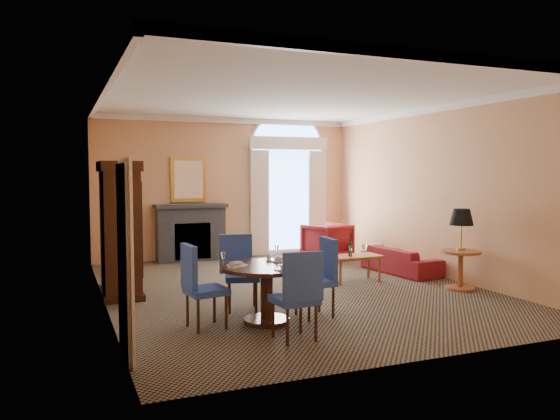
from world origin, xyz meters
name	(u,v)px	position (x,y,z in m)	size (l,w,h in m)	color
ground	(291,289)	(0.00, 0.00, 0.00)	(7.50, 7.50, 0.00)	#111538
room_envelope	(275,141)	(-0.03, 0.67, 2.51)	(6.04, 7.52, 3.45)	tan
armoire	(120,232)	(-2.72, 0.52, 1.03)	(0.61, 1.09, 2.13)	black
dining_table	(267,281)	(-1.12, -1.80, 0.56)	(1.21, 1.21, 0.96)	black
dining_chair_north	(239,267)	(-1.22, -0.94, 0.61)	(0.58, 0.58, 1.07)	#28489D
dining_chair_south	(299,290)	(-1.07, -2.69, 0.61)	(0.51, 0.52, 1.07)	#28489D
dining_chair_east	(321,272)	(-0.31, -1.75, 0.61)	(0.52, 0.51, 1.07)	#28489D
dining_chair_west	(198,281)	(-2.01, -1.72, 0.61)	(0.54, 0.53, 1.07)	#28489D
sofa	(401,260)	(2.55, 0.51, 0.25)	(1.71, 0.67, 0.50)	maroon
armchair	(327,241)	(1.96, 2.52, 0.41)	(0.87, 0.90, 0.82)	maroon
coffee_table	(355,257)	(1.29, 0.11, 0.44)	(0.96, 0.56, 0.79)	#AD5D34
side_table	(461,239)	(2.60, -1.13, 0.85)	(0.66, 0.66, 1.33)	#AD5D34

